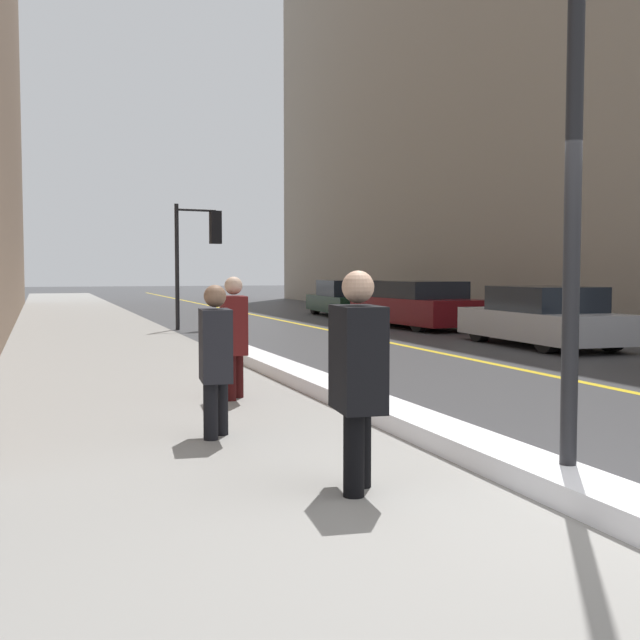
% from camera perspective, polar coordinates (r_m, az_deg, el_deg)
% --- Properties ---
extents(ground_plane, '(160.00, 160.00, 0.00)m').
position_cam_1_polar(ground_plane, '(5.58, 18.21, -13.18)').
color(ground_plane, '#38383A').
extents(sidewalk_slab, '(4.00, 80.00, 0.01)m').
position_cam_1_polar(sidewalk_slab, '(19.33, -15.42, -1.30)').
color(sidewalk_slab, gray).
rests_on(sidewalk_slab, ground).
extents(road_centre_stripe, '(0.16, 80.00, 0.00)m').
position_cam_1_polar(road_centre_stripe, '(20.62, 1.46, -0.89)').
color(road_centre_stripe, gold).
rests_on(road_centre_stripe, ground).
extents(snow_bank_curb, '(0.51, 12.25, 0.19)m').
position_cam_1_polar(snow_bank_curb, '(10.22, 0.55, -4.86)').
color(snow_bank_curb, white).
rests_on(snow_bank_curb, ground).
extents(building_facade_right, '(6.00, 36.00, 19.52)m').
position_cam_1_polar(building_facade_right, '(31.93, 12.78, 18.26)').
color(building_facade_right, gray).
rests_on(building_facade_right, ground).
extents(lamp_post, '(0.28, 0.28, 5.54)m').
position_cam_1_polar(lamp_post, '(6.20, 17.75, 19.08)').
color(lamp_post, black).
rests_on(lamp_post, ground).
extents(traffic_light_near, '(1.31, 0.43, 3.38)m').
position_cam_1_polar(traffic_light_near, '(22.12, -8.42, 5.67)').
color(traffic_light_near, black).
rests_on(traffic_light_near, ground).
extents(pedestrian_trailing, '(0.35, 0.74, 1.59)m').
position_cam_1_polar(pedestrian_trailing, '(5.69, 2.67, -3.61)').
color(pedestrian_trailing, black).
rests_on(pedestrian_trailing, ground).
extents(pedestrian_in_glasses, '(0.32, 0.50, 1.45)m').
position_cam_1_polar(pedestrian_in_glasses, '(7.60, -7.44, -2.38)').
color(pedestrian_in_glasses, black).
rests_on(pedestrian_in_glasses, ground).
extents(pedestrian_nearside, '(0.34, 0.52, 1.52)m').
position_cam_1_polar(pedestrian_nearside, '(9.85, -6.15, -0.84)').
color(pedestrian_nearside, '#340C0C').
rests_on(pedestrian_nearside, ground).
extents(parked_car_silver, '(1.90, 4.41, 1.26)m').
position_cam_1_polar(parked_car_silver, '(17.48, 15.54, 0.15)').
color(parked_car_silver, '#B2B2B7').
rests_on(parked_car_silver, ground).
extents(parked_car_maroon, '(2.21, 4.87, 1.30)m').
position_cam_1_polar(parked_car_maroon, '(22.53, 6.95, 1.04)').
color(parked_car_maroon, '#600F14').
rests_on(parked_car_maroon, ground).
extents(parked_car_dark_green, '(2.23, 4.68, 1.26)m').
position_cam_1_polar(parked_car_dark_green, '(28.07, 2.01, 1.50)').
color(parked_car_dark_green, black).
rests_on(parked_car_dark_green, ground).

